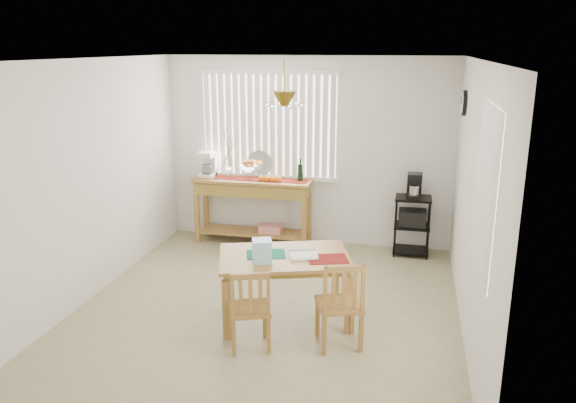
% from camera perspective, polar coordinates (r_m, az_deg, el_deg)
% --- Properties ---
extents(ground, '(4.00, 4.50, 0.01)m').
position_cam_1_polar(ground, '(6.14, -2.06, -10.83)').
color(ground, tan).
extents(room_shell, '(4.20, 4.70, 2.70)m').
position_cam_1_polar(room_shell, '(5.61, -2.16, 4.93)').
color(room_shell, silver).
rests_on(room_shell, ground).
extents(sideboard, '(1.65, 0.46, 0.93)m').
position_cam_1_polar(sideboard, '(7.89, -3.53, 0.64)').
color(sideboard, '#A17336').
rests_on(sideboard, ground).
extents(sideboard_items, '(1.57, 0.39, 0.71)m').
position_cam_1_polar(sideboard_items, '(7.89, -5.43, 3.39)').
color(sideboard_items, maroon).
rests_on(sideboard_items, sideboard).
extents(wire_cart, '(0.47, 0.38, 0.80)m').
position_cam_1_polar(wire_cart, '(7.66, 12.50, -1.86)').
color(wire_cart, black).
rests_on(wire_cart, ground).
extents(cart_items, '(0.19, 0.23, 0.33)m').
position_cam_1_polar(cart_items, '(7.54, 12.71, 1.55)').
color(cart_items, black).
rests_on(cart_items, wire_cart).
extents(dining_table, '(1.49, 1.19, 0.69)m').
position_cam_1_polar(dining_table, '(5.68, -0.36, -6.25)').
color(dining_table, '#A17336').
rests_on(dining_table, ground).
extents(table_items, '(1.08, 0.50, 0.22)m').
position_cam_1_polar(table_items, '(5.51, -1.58, -5.16)').
color(table_items, '#147555').
rests_on(table_items, dining_table).
extents(chair_left, '(0.48, 0.48, 0.80)m').
position_cam_1_polar(chair_left, '(5.25, -3.91, -10.87)').
color(chair_left, '#A17336').
rests_on(chair_left, ground).
extents(chair_right, '(0.51, 0.51, 0.87)m').
position_cam_1_polar(chair_right, '(5.27, 5.31, -10.40)').
color(chair_right, '#A17336').
rests_on(chair_right, ground).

